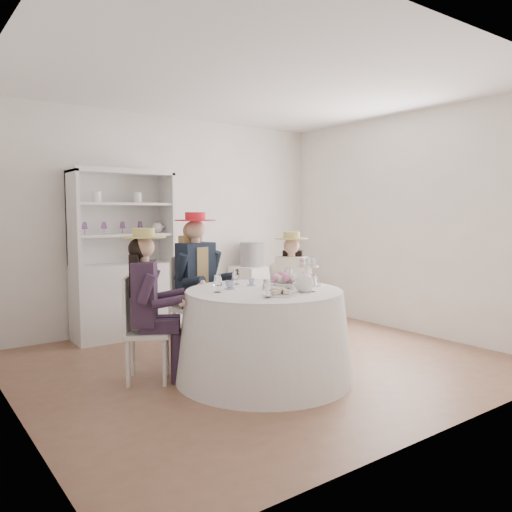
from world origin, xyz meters
TOP-DOWN VIEW (x-y plane):
  - ground at (0.00, 0.00)m, footprint 4.50×4.50m
  - ceiling at (0.00, 0.00)m, footprint 4.50×4.50m
  - wall_back at (0.00, 2.00)m, footprint 4.50×0.00m
  - wall_front at (0.00, -2.00)m, footprint 4.50×0.00m
  - wall_left at (-2.25, 0.00)m, footprint 0.00×4.50m
  - wall_right at (2.25, 0.00)m, footprint 0.00×4.50m
  - tea_table at (-0.27, -0.40)m, footprint 1.59×1.59m
  - hutch at (-0.73, 1.77)m, footprint 1.35×0.89m
  - side_table at (1.13, 1.75)m, footprint 0.54×0.54m
  - hatbox at (1.13, 1.75)m, footprint 0.35×0.35m
  - guest_left at (-1.15, 0.12)m, footprint 0.58×0.53m
  - guest_mid at (-0.38, 0.62)m, footprint 0.56×0.58m
  - guest_right at (0.55, 0.21)m, footprint 0.55×0.52m
  - spare_chair at (-0.29, 1.02)m, footprint 0.48×0.48m
  - teacup_a at (-0.50, -0.19)m, footprint 0.10×0.10m
  - teacup_b at (-0.22, -0.13)m, footprint 0.07×0.07m
  - teacup_c at (-0.02, -0.25)m, footprint 0.11×0.11m
  - flower_bowl at (-0.09, -0.46)m, footprint 0.21×0.21m
  - flower_arrangement at (-0.06, -0.40)m, footprint 0.19×0.19m
  - table_teapot at (-0.07, -0.70)m, footprint 0.24×0.17m
  - sandwich_plate at (-0.35, -0.71)m, footprint 0.28×0.28m
  - cupcake_stand at (0.21, -0.42)m, footprint 0.27×0.27m
  - stemware_set at (-0.27, -0.40)m, footprint 0.89×0.86m

SIDE VIEW (x-z plane):
  - ground at x=0.00m, z-range 0.00..0.00m
  - side_table at x=1.13m, z-range 0.00..0.73m
  - tea_table at x=-0.27m, z-range 0.00..0.80m
  - spare_chair at x=-0.29m, z-range 0.03..0.96m
  - hutch at x=-0.73m, z-range -0.29..1.69m
  - guest_right at x=0.55m, z-range 0.08..1.36m
  - guest_left at x=-1.15m, z-range 0.09..1.43m
  - sandwich_plate at x=-0.35m, z-range 0.78..0.85m
  - flower_bowl at x=-0.09m, z-range 0.80..0.85m
  - teacup_b at x=-0.22m, z-range 0.80..0.86m
  - teacup_c at x=-0.02m, z-range 0.80..0.86m
  - teacup_a at x=-0.50m, z-range 0.80..0.87m
  - guest_mid at x=-0.38m, z-range 0.10..1.58m
  - stemware_set at x=-0.27m, z-range 0.80..0.95m
  - table_teapot at x=-0.07m, z-range 0.79..0.97m
  - flower_arrangement at x=-0.06m, z-range 0.85..0.92m
  - cupcake_stand at x=0.21m, z-range 0.77..1.02m
  - hatbox at x=1.13m, z-range 0.73..1.06m
  - wall_back at x=0.00m, z-range -0.90..3.60m
  - wall_front at x=0.00m, z-range -0.90..3.60m
  - wall_left at x=-2.25m, z-range -0.90..3.60m
  - wall_right at x=2.25m, z-range -0.90..3.60m
  - ceiling at x=0.00m, z-range 2.70..2.70m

